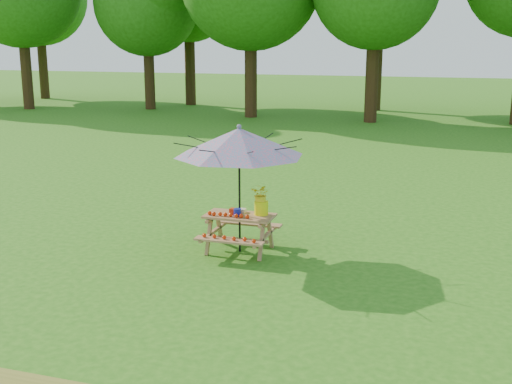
% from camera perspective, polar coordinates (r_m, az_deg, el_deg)
% --- Properties ---
extents(ground, '(120.00, 120.00, 0.00)m').
position_cam_1_polar(ground, '(9.54, -11.52, -9.35)').
color(ground, '#256513').
rests_on(ground, ground).
extents(picnic_table, '(1.20, 1.32, 0.67)m').
position_cam_1_polar(picnic_table, '(11.28, -1.46, -3.72)').
color(picnic_table, '#9F6B47').
rests_on(picnic_table, ground).
extents(patio_umbrella, '(2.75, 2.75, 2.25)m').
position_cam_1_polar(patio_umbrella, '(10.91, -1.50, 4.45)').
color(patio_umbrella, black).
rests_on(patio_umbrella, ground).
extents(produce_bins, '(0.24, 0.38, 0.13)m').
position_cam_1_polar(produce_bins, '(11.19, -1.68, -1.75)').
color(produce_bins, red).
rests_on(produce_bins, picnic_table).
extents(tomatoes_row, '(0.77, 0.13, 0.07)m').
position_cam_1_polar(tomatoes_row, '(11.06, -2.51, -2.03)').
color(tomatoes_row, red).
rests_on(tomatoes_row, picnic_table).
extents(flower_bucket, '(0.37, 0.34, 0.55)m').
position_cam_1_polar(flower_bucket, '(11.12, 0.47, -0.57)').
color(flower_bucket, '#F7FE0D').
rests_on(flower_bucket, picnic_table).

